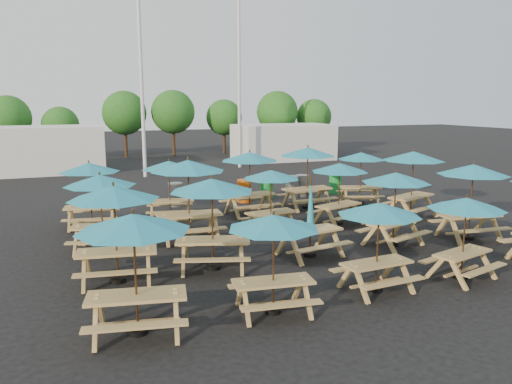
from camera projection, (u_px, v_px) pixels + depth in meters
name	position (u px, v px, depth m)	size (l,w,h in m)	color
ground	(272.00, 232.00, 16.74)	(120.00, 120.00, 0.00)	black
picnic_unit_0	(133.00, 229.00, 9.06)	(2.46, 2.46, 2.35)	tan
picnic_unit_1	(114.00, 198.00, 11.71)	(2.47, 2.47, 2.40)	tan
picnic_unit_2	(100.00, 185.00, 14.24)	(2.53, 2.53, 2.28)	tan
picnic_unit_3	(89.00, 171.00, 16.93)	(2.36, 2.36, 2.28)	tan
picnic_unit_4	(274.00, 227.00, 10.02)	(2.11, 2.11, 2.11)	tan
picnic_unit_5	(212.00, 190.00, 12.65)	(2.73, 2.73, 2.42)	tan
picnic_unit_6	(188.00, 170.00, 15.36)	(2.41, 2.41, 2.56)	tan
picnic_unit_7	(169.00, 168.00, 18.10)	(2.31, 2.31, 2.21)	tan
picnic_unit_8	(379.00, 214.00, 11.21)	(2.02, 2.02, 2.10)	tan
picnic_unit_9	(310.00, 223.00, 13.93)	(2.07, 1.88, 2.33)	tan
picnic_unit_10	(271.00, 178.00, 16.34)	(2.14, 2.14, 2.12)	tan
picnic_unit_11	(250.00, 160.00, 18.88)	(2.39, 2.39, 2.44)	tan
picnic_unit_12	(466.00, 208.00, 12.01)	(2.25, 2.25, 2.06)	tan
picnic_unit_13	(396.00, 182.00, 14.80)	(2.55, 2.55, 2.26)	tan
picnic_unit_14	(340.00, 171.00, 17.36)	(2.51, 2.51, 2.22)	tan
picnic_unit_15	(308.00, 155.00, 20.01)	(2.35, 2.35, 2.51)	tan
picnic_unit_17	(473.00, 174.00, 15.48)	(2.41, 2.41, 2.42)	tan
picnic_unit_18	(413.00, 160.00, 18.42)	(2.90, 2.90, 2.52)	tan
picnic_unit_19	(361.00, 159.00, 20.96)	(2.48, 2.48, 2.22)	tan
waste_bin_0	(176.00, 194.00, 20.76)	(0.61, 0.61, 0.98)	gray
waste_bin_1	(244.00, 191.00, 21.60)	(0.61, 0.61, 0.98)	#CE530C
waste_bin_2	(266.00, 187.00, 22.46)	(0.61, 0.61, 0.98)	#1A9337
waste_bin_3	(292.00, 187.00, 22.66)	(0.61, 0.61, 0.98)	gray
waste_bin_4	(302.00, 185.00, 22.95)	(0.61, 0.61, 0.98)	gray
waste_bin_5	(335.00, 183.00, 23.63)	(0.61, 0.61, 0.98)	#1A9337
mast_0	(141.00, 70.00, 27.77)	(0.20, 0.20, 12.00)	silver
mast_1	(239.00, 74.00, 31.93)	(0.20, 0.20, 12.00)	silver
event_tent_0	(34.00, 150.00, 30.11)	(8.00, 4.00, 2.80)	silver
event_tent_1	(283.00, 142.00, 37.13)	(7.00, 4.00, 2.60)	silver
tree_1	(8.00, 118.00, 34.58)	(3.11, 3.11, 4.72)	#382314
tree_2	(60.00, 125.00, 35.65)	(2.59, 2.59, 3.93)	#382314
tree_3	(124.00, 113.00, 38.14)	(3.36, 3.36, 5.09)	#382314
tree_4	(173.00, 112.00, 39.02)	(3.41, 3.41, 5.17)	#382314
tree_5	(224.00, 117.00, 41.04)	(2.94, 2.94, 4.45)	#382314
tree_6	(277.00, 112.00, 40.76)	(3.38, 3.38, 5.13)	#382314
tree_7	(314.00, 117.00, 42.08)	(2.95, 2.95, 4.48)	#382314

